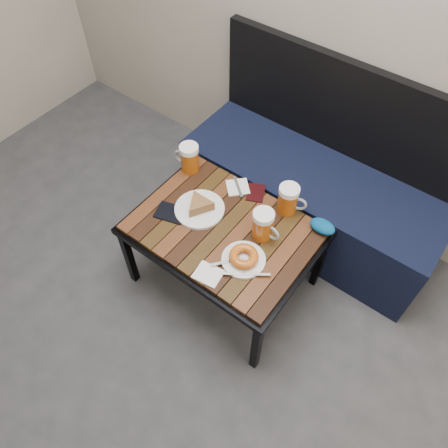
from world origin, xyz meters
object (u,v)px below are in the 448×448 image
Objects in this scene: cafe_table at (224,233)px; beer_mug_centre at (289,199)px; passport_burgundy at (256,193)px; knit_pouch at (323,226)px; plate_pie at (199,207)px; plate_bagel at (244,258)px; beer_mug_left at (189,158)px; bench at (312,193)px; beer_mug_right at (263,225)px; passport_navy at (171,213)px.

cafe_table is 5.56× the size of beer_mug_centre.
passport_burgundy is 0.36m from knit_pouch.
plate_pie is (-0.32, -0.25, -0.05)m from beer_mug_centre.
cafe_table is 3.54× the size of plate_bagel.
beer_mug_centre is at bearing 178.87° from beer_mug_left.
beer_mug_centre is 0.19m from knit_pouch.
knit_pouch is at bearing 35.58° from cafe_table.
bench reaches higher than beer_mug_centre.
plate_pie is (-0.31, -0.06, -0.05)m from beer_mug_right.
bench is 0.70m from plate_pie.
beer_mug_right is 0.44m from passport_navy.
passport_burgundy is (0.15, 0.25, -0.02)m from plate_pie.
beer_mug_right is at bearing -112.42° from beer_mug_centre.
beer_mug_left is 0.61m from plate_bagel.
beer_mug_centre reaches higher than plate_bagel.
beer_mug_left and beer_mug_right have the same top height.
passport_burgundy is at bearing 90.80° from cafe_table.
plate_pie is 1.96× the size of knit_pouch.
beer_mug_left is 0.54m from beer_mug_centre.
plate_pie is at bearing -161.83° from beer_mug_centre.
cafe_table is 0.21m from plate_bagel.
beer_mug_left reaches higher than cafe_table.
knit_pouch is (0.20, 0.19, -0.05)m from beer_mug_right.
cafe_table is (-0.15, -0.60, 0.16)m from bench.
bench reaches higher than plate_bagel.
beer_mug_left is 1.00× the size of beer_mug_centre.
plate_bagel is at bearing -88.52° from passport_burgundy.
knit_pouch is (0.51, 0.24, -0.00)m from plate_pie.
beer_mug_right reaches higher than passport_navy.
cafe_table is at bearing -114.45° from passport_burgundy.
bench is 5.96× the size of plate_pie.
passport_navy is 1.25× the size of passport_burgundy.
passport_navy is 0.70m from knit_pouch.
beer_mug_left is 0.64× the size of plate_bagel.
plate_pie reaches higher than passport_navy.
cafe_table is 7.37× the size of passport_burgundy.
beer_mug_centre is 0.19m from beer_mug_right.
bench is at bearing 76.16° from cafe_table.
beer_mug_right reaches higher than plate_bagel.
plate_bagel is 0.39m from passport_burgundy.
passport_burgundy is at bearing 161.06° from beer_mug_centre.
passport_navy is (-0.25, -0.08, 0.05)m from cafe_table.
bench reaches higher than beer_mug_left.
bench reaches higher than beer_mug_right.
bench is 1.67× the size of cafe_table.
passport_navy reaches higher than passport_burgundy.
beer_mug_left is 1.06× the size of passport_navy.
bench is 9.20× the size of beer_mug_right.
bench is at bearing 74.82° from beer_mug_centre.
beer_mug_centre reaches higher than plate_pie.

